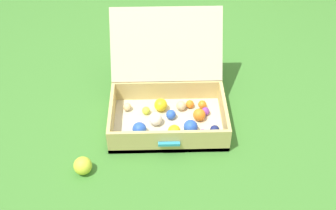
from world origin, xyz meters
TOP-DOWN VIEW (x-y plane):
  - ground_plane at (0.00, 0.00)m, footprint 16.00×16.00m
  - open_suitcase at (0.04, 0.04)m, footprint 0.62×0.66m
  - stray_ball_on_grass at (-0.39, -0.36)m, footprint 0.09×0.09m

SIDE VIEW (x-z plane):
  - ground_plane at x=0.00m, z-range 0.00..0.00m
  - stray_ball_on_grass at x=-0.39m, z-range 0.00..0.09m
  - open_suitcase at x=0.04m, z-range -0.14..0.36m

